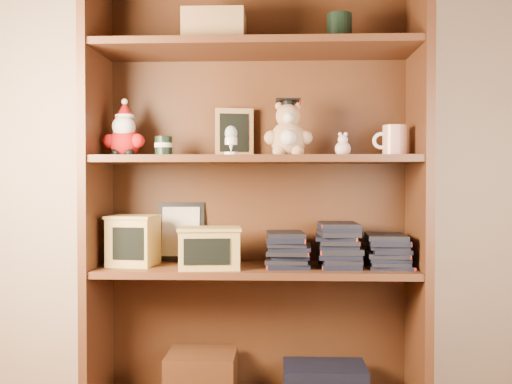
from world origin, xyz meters
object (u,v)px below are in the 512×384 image
(bookcase, at_px, (256,203))
(treats_box, at_px, (134,240))
(teacher_mug, at_px, (394,141))
(grad_teddy_bear, at_px, (288,134))

(bookcase, bearing_deg, treats_box, -173.45)
(bookcase, bearing_deg, teacher_mug, -5.78)
(teacher_mug, distance_m, treats_box, 1.01)
(treats_box, bearing_deg, grad_teddy_bear, -0.57)
(bookcase, distance_m, teacher_mug, 0.55)
(bookcase, relative_size, grad_teddy_bear, 7.56)
(teacher_mug, bearing_deg, grad_teddy_bear, -179.04)
(grad_teddy_bear, bearing_deg, bookcase, 154.48)
(teacher_mug, bearing_deg, treats_box, -179.95)
(grad_teddy_bear, distance_m, teacher_mug, 0.38)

